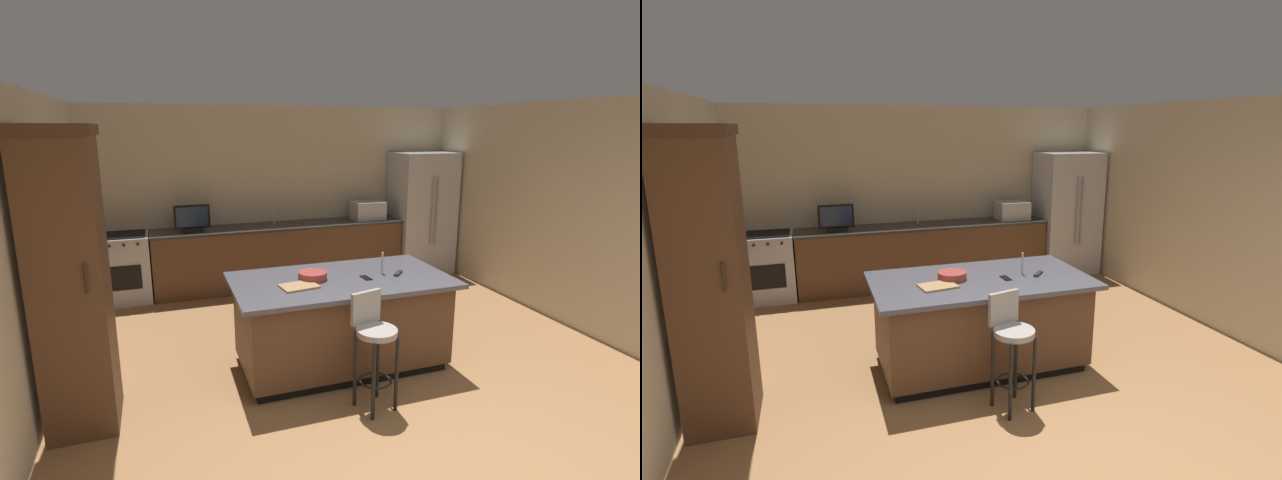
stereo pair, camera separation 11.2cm
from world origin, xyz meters
TOP-DOWN VIEW (x-y plane):
  - wall_back at (0.00, 5.01)m, footprint 6.04×0.12m
  - wall_left at (-2.82, 2.50)m, footprint 0.12×5.41m
  - wall_right at (2.82, 2.50)m, footprint 0.12×5.41m
  - counter_back at (-0.08, 4.63)m, footprint 3.71×0.62m
  - kitchen_island at (-0.17, 1.98)m, footprint 2.10×1.13m
  - refrigerator at (2.25, 4.58)m, footprint 0.93×0.74m
  - range_oven at (-2.33, 4.63)m, footprint 0.77×0.63m
  - cabinet_tower at (-2.45, 1.75)m, footprint 0.54×0.64m
  - microwave at (1.31, 4.63)m, footprint 0.48×0.36m
  - tv_monitor at (-1.36, 4.58)m, footprint 0.48×0.16m
  - sink_faucet_back at (-0.17, 4.73)m, footprint 0.02×0.02m
  - sink_faucet_island at (0.26, 1.98)m, footprint 0.02×0.02m
  - bar_stool_center at (-0.18, 1.21)m, footprint 0.35×0.37m
  - fruit_bowl at (-0.44, 2.04)m, footprint 0.28×0.28m
  - cell_phone at (0.05, 1.90)m, footprint 0.08×0.15m
  - tv_remote at (0.40, 1.92)m, footprint 0.15×0.15m
  - cutting_board at (-0.63, 1.86)m, footprint 0.36×0.28m

SIDE VIEW (x-z plane):
  - counter_back at x=-0.08m, z-range 0.00..0.91m
  - kitchen_island at x=-0.17m, z-range 0.01..0.92m
  - range_oven at x=-2.33m, z-range 0.00..0.93m
  - bar_stool_center at x=-0.18m, z-range 0.10..1.10m
  - cell_phone at x=0.05m, z-range 0.91..0.91m
  - cutting_board at x=-0.63m, z-range 0.91..0.92m
  - tv_remote at x=0.40m, z-range 0.91..0.93m
  - fruit_bowl at x=-0.44m, z-range 0.91..0.98m
  - refrigerator at x=2.25m, z-range 0.00..1.93m
  - sink_faucet_island at x=0.26m, z-range 0.91..1.13m
  - sink_faucet_back at x=-0.17m, z-range 0.91..1.15m
  - microwave at x=1.31m, z-range 0.91..1.19m
  - tv_monitor at x=-1.36m, z-range 0.90..1.27m
  - cabinet_tower at x=-2.45m, z-range 0.04..2.39m
  - wall_back at x=0.00m, z-range 0.00..2.63m
  - wall_left at x=-2.82m, z-range 0.00..2.63m
  - wall_right at x=2.82m, z-range 0.00..2.63m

